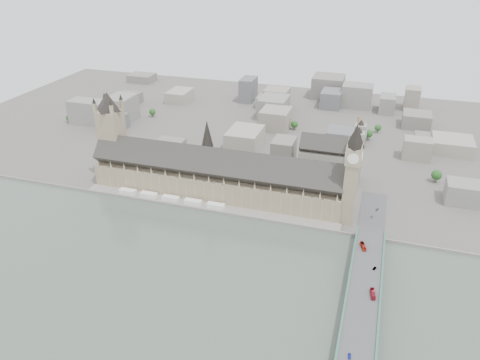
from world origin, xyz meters
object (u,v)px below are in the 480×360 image
(elizabeth_tower, at_px, (352,168))
(red_bus_north, at_px, (363,246))
(palace_of_westminster, at_px, (215,176))
(car_approach, at_px, (377,210))
(car_blue, at_px, (350,356))
(car_silver, at_px, (374,268))
(victoria_tower, at_px, (112,132))
(westminster_bridge, at_px, (364,285))
(westminster_abbey, at_px, (332,159))
(red_bus_south, at_px, (373,294))

(elizabeth_tower, xyz_separation_m, red_bus_north, (19.04, -53.58, -46.20))
(palace_of_westminster, xyz_separation_m, car_approach, (165.07, 1.43, -11.72))
(palace_of_westminster, distance_m, car_blue, 245.12)
(elizabeth_tower, relative_size, red_bus_north, 9.16)
(car_silver, bearing_deg, victoria_tower, -176.91)
(elizabeth_tower, height_order, car_blue, elizabeth_tower)
(westminster_bridge, xyz_separation_m, westminster_abbey, (-51.08, 182.50, 19.96))
(red_bus_north, distance_m, car_silver, 28.93)
(westminster_bridge, height_order, car_silver, car_silver)
(elizabeth_tower, height_order, westminster_bridge, elizabeth_tower)
(westminster_bridge, height_order, car_approach, car_approach)
(elizabeth_tower, bearing_deg, westminster_bridge, -75.89)
(palace_of_westminster, xyz_separation_m, red_bus_north, (157.04, -65.28, -10.82))
(westminster_abbey, distance_m, car_blue, 266.87)
(car_silver, bearing_deg, red_bus_south, -67.26)
(red_bus_north, height_order, red_bus_south, red_bus_south)
(elizabeth_tower, relative_size, victoria_tower, 1.07)
(westminster_bridge, height_order, red_bus_south, red_bus_south)
(palace_of_westminster, height_order, westminster_abbey, westminster_abbey)
(palace_of_westminster, distance_m, victoria_tower, 126.41)
(car_blue, bearing_deg, victoria_tower, 140.84)
(westminster_abbey, bearing_deg, car_approach, -53.76)
(elizabeth_tower, bearing_deg, red_bus_north, -70.44)
(westminster_abbey, height_order, car_silver, westminster_abbey)
(elizabeth_tower, height_order, car_approach, elizabeth_tower)
(westminster_abbey, distance_m, car_approach, 92.67)
(victoria_tower, bearing_deg, westminster_bridge, -21.78)
(red_bus_north, bearing_deg, westminster_bridge, -101.64)
(palace_of_westminster, height_order, red_bus_north, palace_of_westminster)
(palace_of_westminster, distance_m, red_bus_north, 170.41)
(westminster_abbey, distance_m, car_silver, 177.37)
(elizabeth_tower, height_order, red_bus_north, elizabeth_tower)
(red_bus_north, bearing_deg, car_blue, -107.92)
(car_silver, height_order, car_approach, car_approach)
(car_blue, bearing_deg, elizabeth_tower, 91.98)
(westminster_bridge, xyz_separation_m, red_bus_south, (6.49, -17.08, 6.77))
(red_bus_south, height_order, car_silver, red_bus_south)
(red_bus_north, xyz_separation_m, car_approach, (8.03, 66.71, -0.90))
(victoria_tower, distance_m, car_silver, 309.38)
(car_silver, bearing_deg, elizabeth_tower, 132.28)
(westminster_bridge, height_order, car_blue, car_blue)
(westminster_bridge, relative_size, red_bus_south, 27.51)
(palace_of_westminster, xyz_separation_m, car_silver, (167.97, -92.05, -11.76))
(palace_of_westminster, xyz_separation_m, victoria_tower, (-122.00, 6.30, 32.50))
(westminster_abbey, bearing_deg, red_bus_south, -73.91)
(palace_of_westminster, height_order, red_bus_south, palace_of_westminster)
(red_bus_south, bearing_deg, victoria_tower, 146.42)
(westminster_abbey, xyz_separation_m, red_bus_north, (46.11, -140.58, -13.20))
(westminster_bridge, distance_m, red_bus_south, 19.48)
(palace_of_westminster, xyz_separation_m, red_bus_south, (168.49, -124.28, -10.81))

